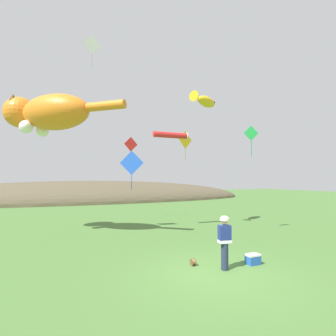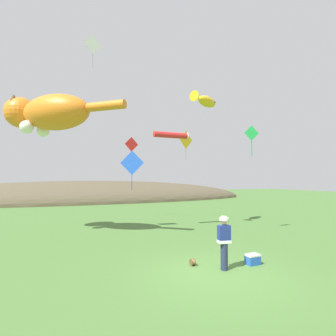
% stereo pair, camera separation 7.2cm
% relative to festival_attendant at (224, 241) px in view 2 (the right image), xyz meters
% --- Properties ---
extents(ground_plane, '(120.00, 120.00, 0.00)m').
position_rel_festival_attendant_xyz_m(ground_plane, '(-0.42, -0.18, -0.95)').
color(ground_plane, '#477033').
extents(distant_hill_ridge, '(50.29, 15.46, 5.72)m').
position_rel_festival_attendant_xyz_m(distant_hill_ridge, '(-0.42, 32.20, -0.95)').
color(distant_hill_ridge, brown).
rests_on(distant_hill_ridge, ground).
extents(festival_attendant, '(0.46, 0.33, 1.77)m').
position_rel_festival_attendant_xyz_m(festival_attendant, '(0.00, 0.00, 0.00)').
color(festival_attendant, '#232D47').
rests_on(festival_attendant, ground).
extents(kite_spool, '(0.14, 0.24, 0.24)m').
position_rel_festival_attendant_xyz_m(kite_spool, '(-0.76, 0.80, -0.83)').
color(kite_spool, olive).
rests_on(kite_spool, ground).
extents(picnic_cooler, '(0.50, 0.33, 0.36)m').
position_rel_festival_attendant_xyz_m(picnic_cooler, '(1.26, 0.08, -0.77)').
color(picnic_cooler, blue).
rests_on(picnic_cooler, ground).
extents(kite_giant_cat, '(5.93, 5.30, 2.24)m').
position_rel_festival_attendant_xyz_m(kite_giant_cat, '(-5.69, 8.02, 5.64)').
color(kite_giant_cat, orange).
extents(kite_fish_windsock, '(2.49, 1.78, 0.76)m').
position_rel_festival_attendant_xyz_m(kite_fish_windsock, '(3.48, 6.96, 7.14)').
color(kite_fish_windsock, gold).
extents(kite_tube_streamer, '(2.24, 0.47, 0.44)m').
position_rel_festival_attendant_xyz_m(kite_tube_streamer, '(1.27, 7.24, 4.80)').
color(kite_tube_streamer, red).
extents(kite_diamond_blue, '(1.28, 0.79, 2.39)m').
position_rel_festival_attendant_xyz_m(kite_diamond_blue, '(-0.98, 8.11, 3.06)').
color(kite_diamond_blue, blue).
extents(kite_diamond_red, '(1.12, 0.24, 2.04)m').
position_rel_festival_attendant_xyz_m(kite_diamond_red, '(0.06, 12.17, 4.77)').
color(kite_diamond_red, red).
extents(kite_diamond_white, '(1.16, 0.32, 2.10)m').
position_rel_festival_attendant_xyz_m(kite_diamond_white, '(-3.24, 9.50, 10.66)').
color(kite_diamond_white, white).
extents(kite_diamond_gold, '(1.40, 0.51, 2.38)m').
position_rel_festival_attendant_xyz_m(kite_diamond_gold, '(4.27, 11.20, 5.24)').
color(kite_diamond_gold, yellow).
extents(kite_diamond_green, '(0.85, 0.23, 1.77)m').
position_rel_festival_attendant_xyz_m(kite_diamond_green, '(4.94, 4.30, 4.66)').
color(kite_diamond_green, green).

